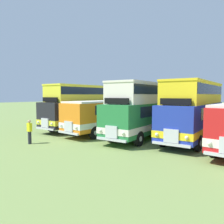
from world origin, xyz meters
The scene contains 6 objects.
ground_plane centered at (0.00, 0.00, 0.00)m, with size 200.00×200.00×0.00m, color #7A934C.
bus_first_in_row centered at (-12.86, 0.05, 2.47)m, with size 2.96×10.62×4.49m.
bus_second_in_row centered at (-9.18, 0.29, 1.76)m, with size 2.96×11.63×2.99m.
bus_third_in_row centered at (-5.52, -0.24, 2.47)m, with size 3.11×10.48×4.49m.
bus_fourth_in_row centered at (-1.84, 0.48, 2.47)m, with size 3.05×9.82×4.49m.
marshal_person centered at (-10.71, -7.97, 0.89)m, with size 0.36×0.24×1.73m.
Camera 1 is at (3.53, -16.72, 3.50)m, focal length 35.48 mm.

